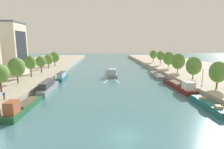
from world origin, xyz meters
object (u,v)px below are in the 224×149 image
object	(u,v)px
tree_right_by_lamp	(194,66)
tree_right_third	(178,61)
moored_boat_left_far	(62,76)
tree_left_by_lamp	(48,59)
tree_left_second	(17,67)
moored_boat_left_gap_after	(48,87)
moored_boat_right_far	(180,86)
tree_left_past_mid	(41,62)
moored_boat_left_midway	(22,107)
barge_midriver	(112,72)
moored_boat_right_gap_after	(157,75)
lamppost_right_bank	(203,77)
tree_right_end_of_row	(161,56)
tree_right_nearest	(153,54)
tree_left_nearest	(55,57)
tree_right_past_mid	(218,72)
moored_boat_right_second	(208,105)
tree_right_distant	(169,58)
tree_left_far	(30,63)
person_on_quay	(4,95)

from	to	relation	value
tree_right_by_lamp	tree_right_third	world-z (taller)	tree_right_third
moored_boat_left_far	tree_left_by_lamp	size ratio (longest dim) A/B	1.75
tree_left_second	tree_right_third	distance (m)	51.73
moored_boat_left_gap_after	moored_boat_right_far	world-z (taller)	moored_boat_right_far
tree_left_past_mid	moored_boat_right_far	bearing A→B (deg)	-22.75
tree_left_past_mid	tree_right_third	bearing A→B (deg)	-2.25
moored_boat_left_far	tree_right_third	distance (m)	41.34
moored_boat_left_midway	tree_left_past_mid	size ratio (longest dim) A/B	2.11
moored_boat_left_gap_after	moored_boat_left_far	xyz separation A→B (m)	(0.34, 14.83, -0.08)
barge_midriver	tree_right_third	xyz separation A→B (m)	(23.26, -8.57, 5.15)
moored_boat_right_gap_after	lamppost_right_bank	xyz separation A→B (m)	(4.47, -22.89, 3.67)
tree_left_by_lamp	tree_right_third	bearing A→B (deg)	-14.61
tree_right_end_of_row	tree_right_nearest	world-z (taller)	tree_right_end_of_row
moored_boat_left_gap_after	tree_right_by_lamp	world-z (taller)	tree_right_by_lamp
moored_boat_right_far	tree_left_nearest	distance (m)	58.21
barge_midriver	tree_right_by_lamp	size ratio (longest dim) A/B	3.01
moored_boat_right_gap_after	tree_left_nearest	bearing A→B (deg)	154.95
moored_boat_left_midway	moored_boat_right_gap_after	distance (m)	47.87
barge_midriver	tree_left_by_lamp	size ratio (longest dim) A/B	3.34
moored_boat_left_gap_after	moored_boat_right_far	size ratio (longest dim) A/B	0.82
tree_right_past_mid	lamppost_right_bank	xyz separation A→B (m)	(-2.28, 2.27, -1.53)
moored_boat_right_second	tree_right_distant	distance (m)	42.68
moored_boat_right_second	lamppost_right_bank	distance (m)	11.59
moored_boat_right_second	tree_right_end_of_row	size ratio (longest dim) A/B	1.70
tree_right_past_mid	tree_right_distant	bearing A→B (deg)	88.85
tree_left_by_lamp	tree_right_nearest	world-z (taller)	tree_right_nearest
moored_boat_right_gap_after	tree_right_past_mid	xyz separation A→B (m)	(6.75, -25.15, 5.20)
moored_boat_left_gap_after	tree_left_far	bearing A→B (deg)	128.25
barge_midriver	tree_left_far	distance (m)	30.48
moored_boat_left_far	tree_right_by_lamp	size ratio (longest dim) A/B	1.58
tree_left_second	tree_right_distant	size ratio (longest dim) A/B	0.97
tree_left_by_lamp	moored_boat_left_midway	bearing A→B (deg)	-79.64
tree_right_third	lamppost_right_bank	distance (m)	20.82
moored_boat_right_far	tree_right_third	xyz separation A→B (m)	(5.99, 16.11, 5.12)
moored_boat_left_far	moored_boat_right_gap_after	bearing A→B (deg)	6.10
moored_boat_right_second	person_on_quay	size ratio (longest dim) A/B	7.09
person_on_quay	lamppost_right_bank	bearing A→B (deg)	11.29
tree_left_past_mid	tree_right_distant	bearing A→B (deg)	10.33
tree_left_second	tree_right_distant	world-z (taller)	tree_right_distant
barge_midriver	moored_boat_right_second	world-z (taller)	barge_midriver
moored_boat_left_far	tree_right_end_of_row	xyz separation A→B (m)	(41.85, 23.99, 5.29)
lamppost_right_bank	moored_boat_left_far	bearing A→B (deg)	153.50
moored_boat_right_far	tree_right_by_lamp	size ratio (longest dim) A/B	2.48
moored_boat_left_gap_after	tree_right_by_lamp	xyz separation A→B (m)	(41.05, 4.43, 4.68)
tree_right_nearest	lamppost_right_bank	size ratio (longest dim) A/B	1.54
tree_right_distant	lamppost_right_bank	distance (m)	31.76
tree_right_past_mid	tree_right_third	world-z (taller)	tree_right_third
moored_boat_left_gap_after	tree_right_nearest	size ratio (longest dim) A/B	2.01
moored_boat_right_second	tree_right_nearest	size ratio (longest dim) A/B	1.71
barge_midriver	tree_right_by_lamp	xyz separation A→B (m)	(22.95, -20.33, 4.98)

